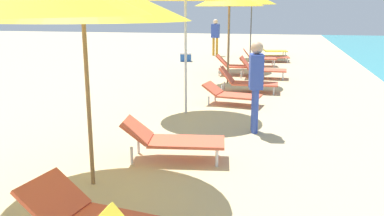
# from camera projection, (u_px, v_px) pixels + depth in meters

# --- Properties ---
(lounger_third_shoreside) EXTENTS (1.48, 0.76, 0.58)m
(lounger_third_shoreside) POSITION_uv_depth(u_px,v_px,m) (172.00, 139.00, 5.69)
(lounger_third_shoreside) COLOR #D8593F
(lounger_third_shoreside) RESTS_ON ground
(lounger_fourth_shoreside) EXTENTS (1.33, 0.74, 0.47)m
(lounger_fourth_shoreside) POSITION_uv_depth(u_px,v_px,m) (231.00, 94.00, 9.08)
(lounger_fourth_shoreside) COLOR #D8593F
(lounger_fourth_shoreside) RESTS_ON ground
(lounger_fifth_shoreside) EXTENTS (1.44, 0.65, 0.67)m
(lounger_fifth_shoreside) POSITION_uv_depth(u_px,v_px,m) (261.00, 68.00, 12.65)
(lounger_fifth_shoreside) COLOR #D8593F
(lounger_fifth_shoreside) RESTS_ON ground
(lounger_fifth_inland) EXTENTS (1.50, 0.61, 0.64)m
(lounger_fifth_inland) POSITION_uv_depth(u_px,v_px,m) (247.00, 81.00, 10.50)
(lounger_fifth_inland) COLOR #D8593F
(lounger_fifth_inland) RESTS_ON ground
(umbrella_sixth) EXTENTS (1.83, 1.83, 2.68)m
(umbrella_sixth) POSITION_uv_depth(u_px,v_px,m) (230.00, 0.00, 14.10)
(umbrella_sixth) COLOR #4C4C51
(umbrella_sixth) RESTS_ON ground
(lounger_sixth_shoreside) EXTENTS (1.34, 0.85, 0.66)m
(lounger_sixth_shoreside) POSITION_uv_depth(u_px,v_px,m) (258.00, 57.00, 15.40)
(lounger_sixth_shoreside) COLOR #D8593F
(lounger_sixth_shoreside) RESTS_ON ground
(lounger_sixth_inland) EXTENTS (1.53, 0.72, 0.66)m
(lounger_sixth_inland) POSITION_uv_depth(u_px,v_px,m) (238.00, 65.00, 13.25)
(lounger_sixth_inland) COLOR #D8593F
(lounger_sixth_inland) RESTS_ON ground
(lounger_farthest_shoreside) EXTENTS (1.50, 0.95, 0.53)m
(lounger_farthest_shoreside) POSITION_uv_depth(u_px,v_px,m) (271.00, 50.00, 19.11)
(lounger_farthest_shoreside) COLOR yellow
(lounger_farthest_shoreside) RESTS_ON ground
(lounger_farthest_inland) EXTENTS (1.66, 0.95, 0.55)m
(lounger_farthest_inland) POSITION_uv_depth(u_px,v_px,m) (269.00, 56.00, 16.69)
(lounger_farthest_inland) COLOR #D8593F
(lounger_farthest_inland) RESTS_ON ground
(person_walking_near) EXTENTS (0.39, 0.27, 1.68)m
(person_walking_near) POSITION_uv_depth(u_px,v_px,m) (215.00, 34.00, 18.90)
(person_walking_near) COLOR orange
(person_walking_near) RESTS_ON ground
(person_walking_mid) EXTENTS (0.27, 0.39, 1.56)m
(person_walking_mid) POSITION_uv_depth(u_px,v_px,m) (256.00, 79.00, 6.87)
(person_walking_mid) COLOR #334CB2
(person_walking_mid) RESTS_ON ground
(cooler_box) EXTENTS (0.49, 0.35, 0.36)m
(cooler_box) POSITION_uv_depth(u_px,v_px,m) (186.00, 57.00, 16.89)
(cooler_box) COLOR #2659B2
(cooler_box) RESTS_ON ground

